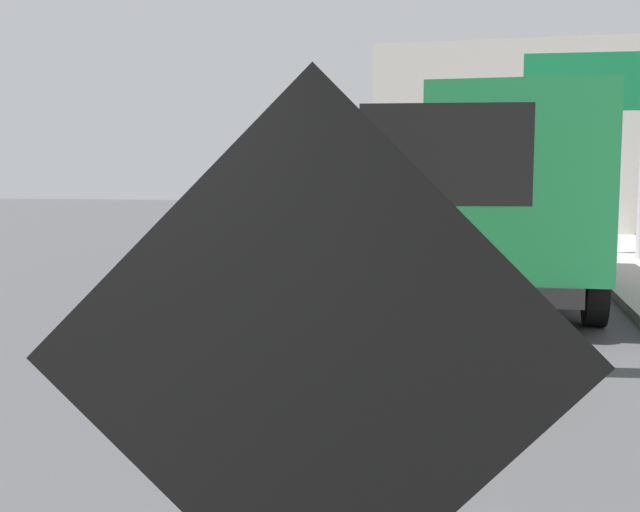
{
  "coord_description": "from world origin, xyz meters",
  "views": [
    {
      "loc": [
        1.68,
        -0.25,
        2.03
      ],
      "look_at": [
        0.48,
        5.03,
        1.46
      ],
      "focal_mm": 42.84,
      "sensor_mm": 36.0,
      "label": 1
    }
  ],
  "objects_px": {
    "pickup_car": "(285,259)",
    "traffic_cone_mid_lane": "(369,409)",
    "arrow_board_trailer": "(442,339)",
    "box_truck": "(511,193)",
    "highway_guide_sign": "(609,114)",
    "roadwork_sign": "(313,378)"
  },
  "relations": [
    {
      "from": "pickup_car",
      "to": "arrow_board_trailer",
      "type": "bearing_deg",
      "value": -58.28
    },
    {
      "from": "highway_guide_sign",
      "to": "arrow_board_trailer",
      "type": "bearing_deg",
      "value": -104.71
    },
    {
      "from": "roadwork_sign",
      "to": "highway_guide_sign",
      "type": "xyz_separation_m",
      "value": [
        3.0,
        16.48,
        1.95
      ]
    },
    {
      "from": "roadwork_sign",
      "to": "highway_guide_sign",
      "type": "height_order",
      "value": "highway_guide_sign"
    },
    {
      "from": "arrow_board_trailer",
      "to": "traffic_cone_mid_lane",
      "type": "bearing_deg",
      "value": -103.36
    },
    {
      "from": "box_truck",
      "to": "pickup_car",
      "type": "xyz_separation_m",
      "value": [
        -3.51,
        -0.96,
        -1.05
      ]
    },
    {
      "from": "roadwork_sign",
      "to": "box_truck",
      "type": "xyz_separation_m",
      "value": [
        0.75,
        10.68,
        0.28
      ]
    },
    {
      "from": "pickup_car",
      "to": "box_truck",
      "type": "bearing_deg",
      "value": 15.36
    },
    {
      "from": "arrow_board_trailer",
      "to": "pickup_car",
      "type": "xyz_separation_m",
      "value": [
        -2.79,
        4.52,
        0.22
      ]
    },
    {
      "from": "roadwork_sign",
      "to": "traffic_cone_mid_lane",
      "type": "height_order",
      "value": "roadwork_sign"
    },
    {
      "from": "pickup_car",
      "to": "traffic_cone_mid_lane",
      "type": "relative_size",
      "value": 7.43
    },
    {
      "from": "roadwork_sign",
      "to": "highway_guide_sign",
      "type": "distance_m",
      "value": 16.87
    },
    {
      "from": "box_truck",
      "to": "highway_guide_sign",
      "type": "bearing_deg",
      "value": 68.81
    },
    {
      "from": "roadwork_sign",
      "to": "pickup_car",
      "type": "xyz_separation_m",
      "value": [
        -2.76,
        9.72,
        -0.77
      ]
    },
    {
      "from": "roadwork_sign",
      "to": "highway_guide_sign",
      "type": "relative_size",
      "value": 0.47
    },
    {
      "from": "highway_guide_sign",
      "to": "traffic_cone_mid_lane",
      "type": "relative_size",
      "value": 8.04
    },
    {
      "from": "roadwork_sign",
      "to": "pickup_car",
      "type": "bearing_deg",
      "value": 105.85
    },
    {
      "from": "pickup_car",
      "to": "traffic_cone_mid_lane",
      "type": "xyz_separation_m",
      "value": [
        2.37,
        -6.29,
        -0.39
      ]
    },
    {
      "from": "box_truck",
      "to": "traffic_cone_mid_lane",
      "type": "height_order",
      "value": "box_truck"
    },
    {
      "from": "pickup_car",
      "to": "highway_guide_sign",
      "type": "xyz_separation_m",
      "value": [
        5.76,
        6.76,
        2.73
      ]
    },
    {
      "from": "traffic_cone_mid_lane",
      "to": "highway_guide_sign",
      "type": "bearing_deg",
      "value": 75.47
    },
    {
      "from": "arrow_board_trailer",
      "to": "pickup_car",
      "type": "bearing_deg",
      "value": 121.72
    }
  ]
}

